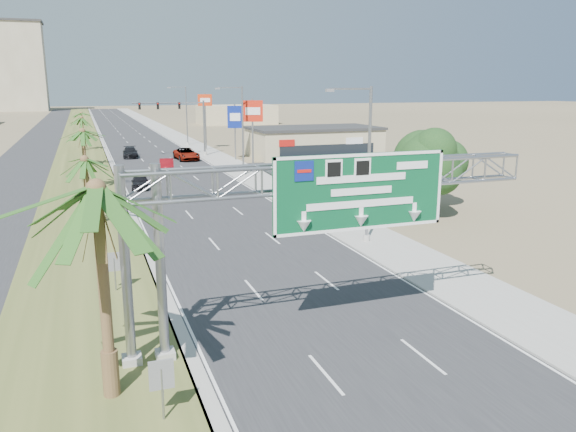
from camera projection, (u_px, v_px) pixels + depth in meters
The scene contains 29 objects.
road at pixel (132, 136), 114.89m from camera, with size 12.00×300.00×0.02m, color #28282B.
sidewalk_right at pixel (174, 135), 117.71m from camera, with size 4.00×300.00×0.10m, color #9E9B93.
median_grass at pixel (80, 137), 111.56m from camera, with size 7.00×300.00×0.12m, color #485224.
opposing_road at pixel (42, 139), 109.24m from camera, with size 8.00×300.00×0.02m, color #28282B.
sign_gantry at pixel (320, 191), 21.54m from camera, with size 16.75×1.24×7.50m.
palm_near at pixel (96, 190), 16.87m from camera, with size 5.70×5.70×8.35m.
palm_row_b at pixel (84, 161), 39.21m from camera, with size 3.99×3.99×5.95m.
palm_row_c at pixel (82, 133), 53.69m from camera, with size 3.99×3.99×6.75m.
palm_row_d at pixel (82, 132), 70.45m from camera, with size 3.99×3.99×5.45m.
palm_row_e at pixel (81, 118), 87.70m from camera, with size 3.99×3.99×6.15m.
palm_row_f at pixel (81, 114), 110.67m from camera, with size 3.99×3.99×5.75m.
streetlight_near at pixel (366, 172), 35.68m from camera, with size 3.27×0.44×10.00m.
streetlight_mid at pixel (241, 134), 63.15m from camera, with size 3.27×0.44×10.00m.
streetlight_far at pixel (186, 118), 96.12m from camera, with size 3.27×0.44×10.00m.
signal_mast at pixel (190, 123), 80.70m from camera, with size 10.28×0.71×8.00m.
store_building at pixel (314, 143), 81.47m from camera, with size 18.00×10.00×4.00m, color tan.
oak_near at pixel (433, 161), 41.95m from camera, with size 4.50×4.50×6.80m.
oak_far at pixel (435, 162), 46.77m from camera, with size 3.50×3.50×5.60m.
median_signback_a at pixel (162, 379), 16.75m from camera, with size 0.75×0.08×2.08m.
median_signback_b at pixel (114, 265), 27.50m from camera, with size 0.75×0.08×2.08m.
tower_distant at pixel (19, 67), 228.49m from camera, with size 20.00×16.00×35.00m, color gray.
building_distant_right at pixel (236, 115), 151.78m from camera, with size 20.00×12.00×5.00m, color tan.
car_left_lane at pixel (140, 182), 55.85m from camera, with size 1.63×4.04×1.38m, color black.
car_mid_lane at pixel (167, 165), 67.00m from camera, with size 1.62×4.64×1.53m, color maroon.
car_right_lane at pixel (186, 154), 77.53m from camera, with size 2.72×5.89×1.64m, color gray.
car_far at pixel (130, 153), 80.26m from camera, with size 2.04×5.03×1.46m, color black.
pole_sign_red_near at pixel (252, 115), 64.32m from camera, with size 2.39×0.97×8.61m.
pole_sign_blue at pixel (235, 119), 76.40m from camera, with size 1.99×0.92×7.60m.
pole_sign_red_far at pixel (205, 105), 88.41m from camera, with size 2.19×0.96×8.95m.
Camera 1 is at (-9.44, -9.59, 9.99)m, focal length 35.00 mm.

